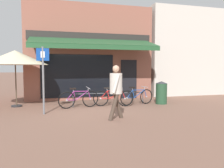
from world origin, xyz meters
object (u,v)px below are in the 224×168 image
at_px(bicycle_purple, 79,99).
at_px(litter_bin, 161,92).
at_px(pedestrian_adult, 116,86).
at_px(cafe_parasol, 15,58).
at_px(parking_sign, 43,73).
at_px(bicycle_blue, 137,97).
at_px(bicycle_red, 113,98).

bearing_deg(bicycle_purple, litter_bin, -8.67).
relative_size(bicycle_purple, litter_bin, 1.64).
bearing_deg(litter_bin, pedestrian_adult, -140.38).
bearing_deg(cafe_parasol, parking_sign, -58.08).
relative_size(bicycle_blue, cafe_parasol, 0.63).
distance_m(litter_bin, parking_sign, 5.35).
bearing_deg(cafe_parasol, bicycle_purple, -21.62).
bearing_deg(litter_bin, cafe_parasol, 171.54).
bearing_deg(bicycle_blue, pedestrian_adult, -137.39).
height_order(parking_sign, cafe_parasol, parking_sign).
bearing_deg(bicycle_blue, parking_sign, -178.10).
relative_size(bicycle_purple, bicycle_red, 1.01).
bearing_deg(cafe_parasol, bicycle_blue, -9.86).
distance_m(bicycle_red, cafe_parasol, 4.50).
relative_size(bicycle_blue, pedestrian_adult, 0.96).
xyz_separation_m(bicycle_red, bicycle_blue, (1.14, 0.05, 0.01)).
relative_size(bicycle_red, pedestrian_adult, 0.96).
distance_m(bicycle_blue, parking_sign, 4.26).
distance_m(bicycle_purple, bicycle_red, 1.48).
height_order(bicycle_red, cafe_parasol, cafe_parasol).
xyz_separation_m(bicycle_purple, bicycle_red, (1.48, 0.06, -0.02)).
bearing_deg(pedestrian_adult, cafe_parasol, 129.68).
relative_size(pedestrian_adult, cafe_parasol, 0.65).
relative_size(bicycle_red, litter_bin, 1.62).
bearing_deg(bicycle_purple, pedestrian_adult, -77.71).
bearing_deg(pedestrian_adult, bicycle_blue, 48.62).
xyz_separation_m(bicycle_red, parking_sign, (-2.84, -0.98, 1.12)).
distance_m(bicycle_blue, pedestrian_adult, 3.05).
bearing_deg(parking_sign, bicycle_red, 19.12).
bearing_deg(bicycle_blue, cafe_parasol, 157.49).
bearing_deg(litter_bin, bicycle_red, -179.94).
xyz_separation_m(pedestrian_adult, cafe_parasol, (-3.49, 3.34, 1.03)).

